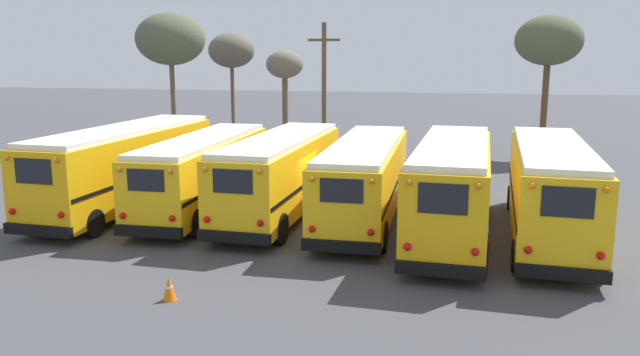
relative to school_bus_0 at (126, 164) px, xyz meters
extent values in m
plane|color=#424247|center=(8.14, -0.28, -1.80)|extent=(160.00, 160.00, 0.00)
cube|color=#EAAA0F|center=(0.00, 0.02, -0.07)|extent=(3.00, 10.87, 2.78)
cube|color=white|center=(0.00, 0.02, 1.42)|extent=(2.78, 10.43, 0.20)
cube|color=black|center=(-0.26, -5.40, -1.28)|extent=(2.55, 0.32, 0.36)
cube|color=black|center=(-0.25, -5.37, 0.70)|extent=(1.37, 0.09, 0.83)
sphere|color=red|center=(-1.19, -5.37, -0.69)|extent=(0.22, 0.22, 0.22)
sphere|color=orange|center=(-1.19, -5.37, 1.10)|extent=(0.18, 0.18, 0.18)
sphere|color=red|center=(0.68, -5.45, -0.69)|extent=(0.22, 0.22, 0.22)
sphere|color=orange|center=(0.68, -5.45, 1.10)|extent=(0.18, 0.18, 0.18)
cube|color=black|center=(-1.26, 0.08, -0.28)|extent=(0.52, 10.54, 0.14)
cube|color=black|center=(1.26, -0.04, -0.28)|extent=(0.52, 10.54, 0.14)
cylinder|color=black|center=(-0.97, 4.15, -1.31)|extent=(0.33, 1.00, 0.99)
cylinder|color=black|center=(1.36, 4.04, -1.31)|extent=(0.33, 1.00, 0.99)
cylinder|color=black|center=(-1.36, -4.01, -1.31)|extent=(0.33, 1.00, 0.99)
cylinder|color=black|center=(0.97, -4.12, -1.31)|extent=(0.33, 1.00, 0.99)
cube|color=yellow|center=(3.26, 0.30, -0.24)|extent=(2.52, 10.11, 2.43)
cube|color=white|center=(3.26, 0.30, 1.08)|extent=(2.32, 9.71, 0.20)
cube|color=black|center=(3.36, -4.77, -1.27)|extent=(2.36, 0.25, 0.36)
cube|color=black|center=(3.36, -4.75, 0.43)|extent=(1.27, 0.06, 0.73)
sphere|color=red|center=(2.49, -4.80, -0.78)|extent=(0.22, 0.22, 0.22)
sphere|color=orange|center=(2.49, -4.80, 0.76)|extent=(0.18, 0.18, 0.18)
sphere|color=red|center=(4.23, -4.76, -0.78)|extent=(0.22, 0.22, 0.22)
sphere|color=orange|center=(4.23, -4.76, 0.76)|extent=(0.18, 0.18, 0.18)
cube|color=black|center=(2.09, 0.28, -0.42)|extent=(0.23, 9.86, 0.14)
cube|color=black|center=(4.42, 0.33, -0.42)|extent=(0.23, 9.86, 0.14)
cylinder|color=black|center=(2.10, 4.01, -1.30)|extent=(0.30, 1.01, 1.00)
cylinder|color=black|center=(4.25, 4.06, -1.30)|extent=(0.30, 1.01, 1.00)
cylinder|color=black|center=(2.26, -3.45, -1.30)|extent=(0.30, 1.01, 1.00)
cylinder|color=black|center=(4.41, -3.41, -1.30)|extent=(0.30, 1.01, 1.00)
cube|color=yellow|center=(6.51, 0.14, -0.16)|extent=(2.70, 10.02, 2.55)
cube|color=white|center=(6.51, 0.14, 1.22)|extent=(2.49, 9.62, 0.20)
cube|color=black|center=(6.35, -4.87, -1.25)|extent=(2.43, 0.28, 0.36)
cube|color=black|center=(6.35, -4.84, 0.54)|extent=(1.31, 0.07, 0.76)
sphere|color=red|center=(5.46, -4.85, -0.73)|extent=(0.22, 0.22, 0.22)
sphere|color=orange|center=(5.46, -4.85, 0.90)|extent=(0.18, 0.18, 0.18)
sphere|color=red|center=(7.24, -4.91, -0.73)|extent=(0.22, 0.22, 0.22)
sphere|color=orange|center=(7.24, -4.91, 0.90)|extent=(0.18, 0.18, 0.18)
cube|color=black|center=(5.31, 0.18, -0.35)|extent=(0.33, 9.75, 0.14)
cube|color=black|center=(7.71, 0.11, -0.35)|extent=(0.33, 9.75, 0.14)
cylinder|color=black|center=(5.52, 3.85, -1.27)|extent=(0.31, 1.07, 1.07)
cylinder|color=black|center=(7.74, 3.78, -1.27)|extent=(0.31, 1.07, 1.07)
cylinder|color=black|center=(5.28, -3.49, -1.27)|extent=(0.31, 1.07, 1.07)
cylinder|color=black|center=(7.50, -3.56, -1.27)|extent=(0.31, 1.07, 1.07)
cube|color=yellow|center=(9.76, 0.32, -0.23)|extent=(2.48, 10.64, 2.44)
cube|color=white|center=(9.76, 0.32, 1.09)|extent=(2.28, 10.21, 0.20)
cube|color=black|center=(9.81, -5.03, -1.27)|extent=(2.43, 0.22, 0.36)
cube|color=black|center=(9.81, -5.01, 0.44)|extent=(1.31, 0.04, 0.73)
sphere|color=red|center=(8.92, -5.05, -0.78)|extent=(0.22, 0.22, 0.22)
sphere|color=orange|center=(8.92, -5.05, 0.77)|extent=(0.18, 0.18, 0.18)
sphere|color=red|center=(10.71, -5.03, -0.78)|extent=(0.22, 0.22, 0.22)
sphere|color=orange|center=(10.71, -5.03, 0.77)|extent=(0.18, 0.18, 0.18)
cube|color=black|center=(8.56, 0.31, -0.41)|extent=(0.12, 10.40, 0.14)
cube|color=black|center=(10.97, 0.33, -0.41)|extent=(0.12, 10.40, 0.14)
cylinder|color=black|center=(8.62, 4.31, -1.30)|extent=(0.29, 1.02, 1.01)
cylinder|color=black|center=(10.84, 4.33, -1.30)|extent=(0.29, 1.02, 1.01)
cylinder|color=black|center=(8.69, -3.70, -1.30)|extent=(0.29, 1.02, 1.01)
cylinder|color=black|center=(10.91, -3.68, -1.30)|extent=(0.29, 1.02, 1.01)
cube|color=#EAAA0F|center=(13.02, -1.37, -0.09)|extent=(2.84, 10.20, 2.76)
cube|color=white|center=(13.02, -1.37, 1.39)|extent=(2.63, 9.78, 0.20)
cube|color=black|center=(12.79, -6.46, -1.29)|extent=(2.44, 0.31, 0.36)
cube|color=black|center=(12.79, -6.43, 0.67)|extent=(1.31, 0.09, 0.83)
sphere|color=red|center=(11.89, -6.42, -0.71)|extent=(0.22, 0.22, 0.22)
sphere|color=orange|center=(11.89, -6.42, 1.07)|extent=(0.18, 0.18, 0.18)
sphere|color=red|center=(13.68, -6.51, -0.71)|extent=(0.22, 0.22, 0.22)
sphere|color=orange|center=(13.68, -6.51, 1.07)|extent=(0.18, 0.18, 0.18)
cube|color=black|center=(11.81, -1.32, -0.30)|extent=(0.48, 9.89, 0.14)
cube|color=black|center=(14.22, -1.43, -0.30)|extent=(0.48, 9.89, 0.14)
cylinder|color=black|center=(12.08, 2.42, -1.33)|extent=(0.32, 0.96, 0.95)
cylinder|color=black|center=(14.30, 2.32, -1.33)|extent=(0.32, 0.96, 0.95)
cylinder|color=black|center=(11.73, -5.07, -1.33)|extent=(0.32, 0.96, 0.95)
cylinder|color=black|center=(13.96, -5.17, -1.33)|extent=(0.32, 0.96, 0.95)
cube|color=yellow|center=(16.27, -0.90, -0.11)|extent=(2.99, 10.35, 2.73)
cube|color=white|center=(16.27, -0.90, 1.36)|extent=(2.78, 9.93, 0.20)
cube|color=black|center=(15.97, -6.04, -1.29)|extent=(2.45, 0.34, 0.36)
cube|color=black|center=(15.97, -6.02, 0.64)|extent=(1.31, 0.11, 0.82)
sphere|color=red|center=(15.07, -6.00, -0.72)|extent=(0.22, 0.22, 0.22)
sphere|color=orange|center=(15.07, -6.00, 1.04)|extent=(0.18, 0.18, 0.18)
sphere|color=red|center=(16.86, -6.11, -0.72)|extent=(0.22, 0.22, 0.22)
sphere|color=orange|center=(16.86, -6.11, 1.04)|extent=(0.18, 0.18, 0.18)
cube|color=black|center=(15.07, -0.83, -0.31)|extent=(0.62, 10.00, 0.14)
cube|color=black|center=(17.48, -0.97, -0.31)|extent=(0.62, 10.00, 0.14)
cylinder|color=black|center=(15.39, 2.97, -1.33)|extent=(0.34, 0.97, 0.95)
cylinder|color=black|center=(17.61, 2.84, -1.33)|extent=(0.34, 0.97, 0.95)
cylinder|color=black|center=(14.93, -4.64, -1.33)|extent=(0.34, 0.97, 0.95)
cylinder|color=black|center=(17.16, -4.77, -1.33)|extent=(0.34, 0.97, 0.95)
cylinder|color=brown|center=(5.77, 11.82, 2.16)|extent=(0.27, 0.27, 7.92)
cube|color=brown|center=(5.77, 11.82, 5.17)|extent=(1.80, 0.14, 0.14)
cylinder|color=brown|center=(1.51, 19.03, 0.60)|extent=(0.39, 0.39, 4.81)
ellipsoid|color=#6B6051|center=(1.51, 19.03, 3.71)|extent=(2.54, 2.54, 1.91)
cylinder|color=brown|center=(-3.15, 21.34, 0.96)|extent=(0.27, 0.27, 5.53)
ellipsoid|color=#5B5447|center=(-3.15, 21.34, 4.65)|extent=(3.36, 3.36, 2.52)
cylinder|color=brown|center=(-4.07, 13.23, 1.17)|extent=(0.30, 0.30, 5.94)
ellipsoid|color=#4C563D|center=(-4.07, 13.23, 5.29)|extent=(4.20, 4.20, 3.15)
cylinder|color=brown|center=(18.27, 16.87, 1.15)|extent=(0.38, 0.38, 5.92)
ellipsoid|color=#4C563D|center=(18.27, 16.87, 5.19)|extent=(3.92, 3.92, 2.94)
cone|color=orange|center=(6.01, -8.78, -1.49)|extent=(0.36, 0.36, 0.63)
cylinder|color=white|center=(6.01, -8.78, -1.45)|extent=(0.17, 0.17, 0.06)
camera|label=1|loc=(12.99, -22.75, 4.44)|focal=35.00mm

